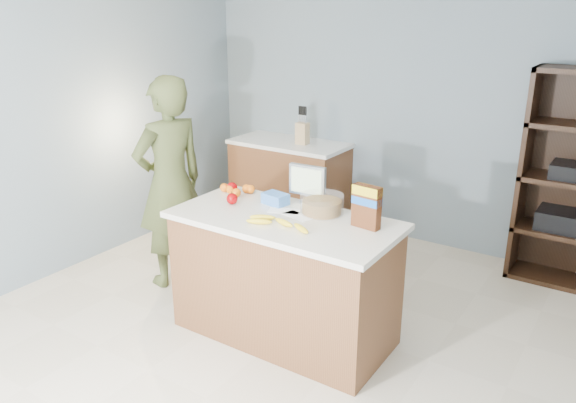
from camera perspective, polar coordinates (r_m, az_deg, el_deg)
The scene contains 14 objects.
floor at distance 3.98m, azimuth -2.88°, elevation -15.16°, with size 4.50×5.00×0.02m, color beige.
walls at distance 3.34m, azimuth -3.35°, elevation 8.95°, with size 4.52×5.02×2.51m.
counter_peninsula at distance 3.98m, azimuth -0.40°, elevation -8.18°, with size 1.56×0.76×0.90m.
back_cabinet at distance 6.05m, azimuth 0.16°, elevation 1.97°, with size 1.24×0.62×0.90m.
person at distance 4.70m, azimuth -11.87°, elevation 1.84°, with size 0.64×0.42×1.75m, color #434C26.
knife_block at distance 5.81m, azimuth 1.47°, elevation 7.01°, with size 0.12×0.10×0.31m.
envelopes at distance 3.85m, azimuth 0.28°, elevation -1.21°, with size 0.37×0.21×0.00m.
bananas at distance 3.64m, azimuth -1.19°, elevation -2.13°, with size 0.49×0.18×0.04m.
apples at distance 4.16m, azimuth -5.70°, elevation 0.87°, with size 0.25×0.29×0.08m.
oranges at distance 4.27m, azimuth -5.15°, elevation 1.22°, with size 0.26×0.19×0.07m.
blue_carton at distance 4.02m, azimuth -1.29°, elevation 0.28°, with size 0.18×0.12×0.08m, color blue.
salad_bowl at distance 3.85m, azimuth 3.46°, elevation -0.36°, with size 0.30×0.30×0.13m.
tv at distance 4.01m, azimuth 1.97°, elevation 1.99°, with size 0.28×0.12×0.28m.
cereal_box at distance 3.59m, azimuth 7.99°, elevation -0.20°, with size 0.19×0.09×0.28m.
Camera 1 is at (1.97, -2.63, 2.25)m, focal length 35.00 mm.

